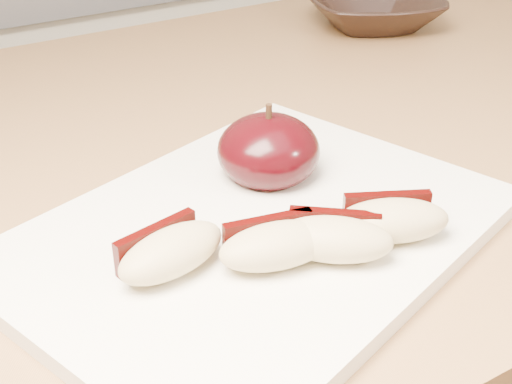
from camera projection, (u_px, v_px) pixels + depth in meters
back_cabinet at (48, 200)px, 1.34m from camera, size 2.40×0.62×0.94m
cutting_board at (256, 233)px, 0.47m from camera, size 0.38×0.32×0.01m
apple_half at (268, 151)px, 0.51m from camera, size 0.08×0.08×0.06m
apple_wedge_a at (170, 251)px, 0.42m from camera, size 0.08×0.05×0.03m
apple_wedge_b at (276, 244)px, 0.42m from camera, size 0.08×0.05×0.03m
apple_wedge_c at (334, 238)px, 0.43m from camera, size 0.08×0.07×0.03m
apple_wedge_d at (392, 219)px, 0.45m from camera, size 0.08×0.06×0.03m
bowl at (373, 10)px, 0.86m from camera, size 0.21×0.21×0.04m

